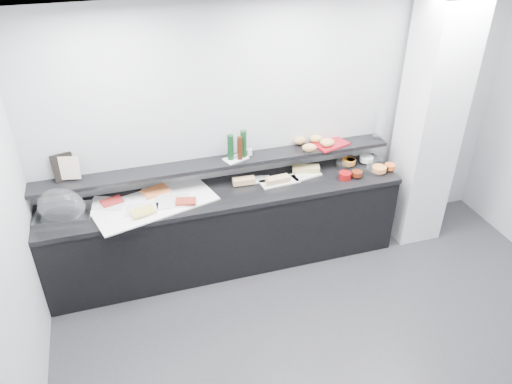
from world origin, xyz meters
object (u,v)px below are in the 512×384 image
object	(u,v)px
framed_print	(63,167)
carafe	(379,125)
bread_tray	(330,144)
cloche_base	(64,213)
sandwich_plate_mid	(279,182)
condiment_tray	(236,159)

from	to	relation	value
framed_print	carafe	world-z (taller)	carafe
bread_tray	cloche_base	bearing A→B (deg)	165.64
framed_print	bread_tray	world-z (taller)	framed_print
carafe	sandwich_plate_mid	bearing A→B (deg)	-171.88
cloche_base	bread_tray	world-z (taller)	bread_tray
cloche_base	bread_tray	bearing A→B (deg)	11.05
sandwich_plate_mid	bread_tray	distance (m)	0.69
sandwich_plate_mid	condiment_tray	world-z (taller)	condiment_tray
cloche_base	sandwich_plate_mid	xyz separation A→B (m)	(2.09, -0.02, -0.01)
cloche_base	sandwich_plate_mid	bearing A→B (deg)	7.12
cloche_base	framed_print	world-z (taller)	framed_print
cloche_base	bread_tray	size ratio (longest dim) A/B	1.39
cloche_base	framed_print	size ratio (longest dim) A/B	1.90
sandwich_plate_mid	condiment_tray	distance (m)	0.51
cloche_base	condiment_tray	bearing A→B (deg)	12.41
framed_print	bread_tray	size ratio (longest dim) A/B	0.73
sandwich_plate_mid	condiment_tray	size ratio (longest dim) A/B	1.71
cloche_base	sandwich_plate_mid	distance (m)	2.09
bread_tray	carafe	size ratio (longest dim) A/B	1.18
condiment_tray	cloche_base	bearing A→B (deg)	164.21
sandwich_plate_mid	bread_tray	bearing A→B (deg)	11.29
framed_print	sandwich_plate_mid	bearing A→B (deg)	-22.95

